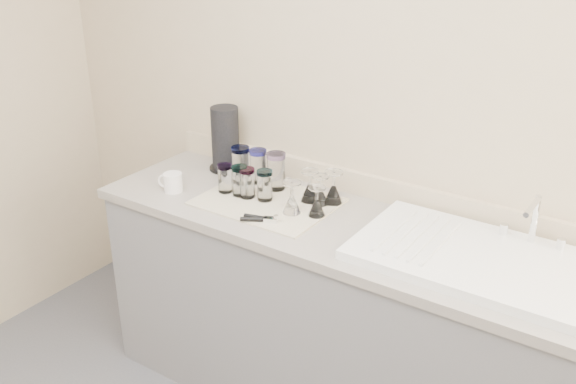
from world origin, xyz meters
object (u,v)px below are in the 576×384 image
Objects in this scene: tumbler_cyan at (258,166)px; tumbler_magenta at (225,178)px; paper_towel_roll at (225,139)px; goblet_front_right at (317,206)px; sink_unit at (474,257)px; tumbler_lavender at (265,185)px; goblet_back_left at (310,191)px; tumbler_purple at (276,171)px; goblet_front_left at (292,202)px; white_mug at (172,182)px; tumbler_teal at (241,164)px; goblet_back_right at (333,192)px; can_opener at (260,219)px; goblet_extra at (320,195)px; tumbler_blue at (240,181)px; tumbler_extra at (247,183)px.

tumbler_cyan reaches higher than tumbler_magenta.
tumbler_cyan is 0.18m from tumbler_magenta.
goblet_front_right is at bearing -17.65° from paper_towel_roll.
tumbler_lavender is (-0.90, -0.00, 0.06)m from sink_unit.
tumbler_cyan is at bearing 172.23° from goblet_back_left.
tumbler_purple is 1.23× the size of goblet_front_left.
paper_towel_roll is at bearing 84.31° from white_mug.
goblet_back_left is (0.37, -0.01, -0.04)m from tumbler_teal.
tumbler_teal is at bearing 178.99° from goblet_back_left.
can_opener is (-0.15, -0.31, -0.04)m from goblet_back_right.
goblet_extra is (0.05, -0.00, -0.00)m from goblet_back_left.
tumbler_cyan reaches higher than goblet_extra.
tumbler_lavender is (0.03, -0.12, -0.02)m from tumbler_purple.
tumbler_purple is 1.30× the size of tumbler_magenta.
goblet_back_right reaches higher than white_mug.
paper_towel_roll is (-0.25, 0.21, 0.07)m from tumbler_blue.
goblet_back_right is 1.10× the size of goblet_extra.
tumbler_blue is at bearing -156.80° from goblet_back_right.
goblet_back_left is 0.14m from goblet_front_left.
goblet_back_right reaches higher than tumbler_extra.
goblet_front_left reaches higher than goblet_extra.
tumbler_teal is at bearing 136.39° from tumbler_extra.
tumbler_extra is at bearing -166.42° from tumbler_lavender.
tumbler_extra is 0.24m from goblet_front_left.
goblet_front_left is 0.58m from paper_towel_roll.
tumbler_extra reaches higher than white_mug.
goblet_front_left is at bearing 65.24° from can_opener.
white_mug is at bearing -157.37° from tumbler_blue.
goblet_extra is at bearing -6.63° from tumbler_purple.
tumbler_magenta reaches higher than goblet_front_right.
tumbler_extra is 0.98× the size of goblet_front_left.
goblet_extra is (-0.04, -0.04, -0.00)m from goblet_back_right.
goblet_extra is (-0.04, 0.10, 0.00)m from goblet_front_right.
goblet_front_right is 0.86× the size of can_opener.
goblet_back_right is at bearing 4.09° from tumbler_teal.
goblet_extra is (0.24, -0.03, -0.04)m from tumbler_purple.
goblet_back_right is (0.46, 0.03, -0.03)m from tumbler_teal.
tumbler_magenta is 0.95× the size of tumbler_blue.
tumbler_lavender reaches higher than goblet_front_right.
tumbler_teal is at bearing -154.55° from tumbler_cyan.
white_mug is 0.35m from paper_towel_roll.
tumbler_blue is at bearing -170.16° from tumbler_lavender.
goblet_front_left reaches higher than tumbler_blue.
tumbler_purple is at bearing -8.51° from tumbler_cyan.
goblet_back_right is 0.70m from white_mug.
tumbler_teal is at bearing 166.82° from goblet_front_right.
goblet_front_left is 0.15m from can_opener.
tumbler_magenta is (-0.05, -0.17, -0.01)m from tumbler_cyan.
tumbler_cyan is 1.15× the size of tumbler_blue.
tumbler_purple reaches higher than goblet_back_left.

